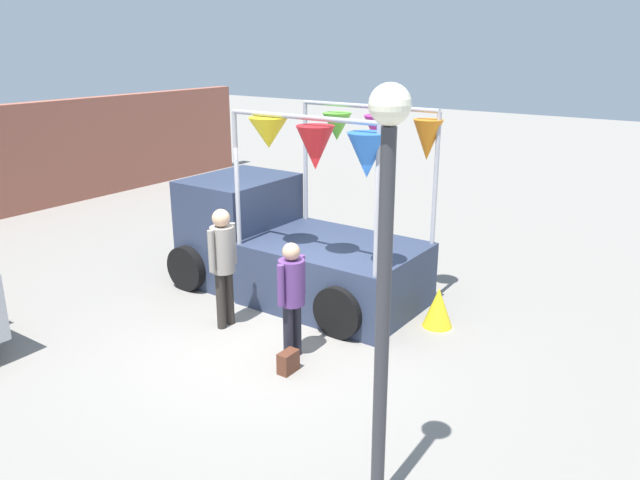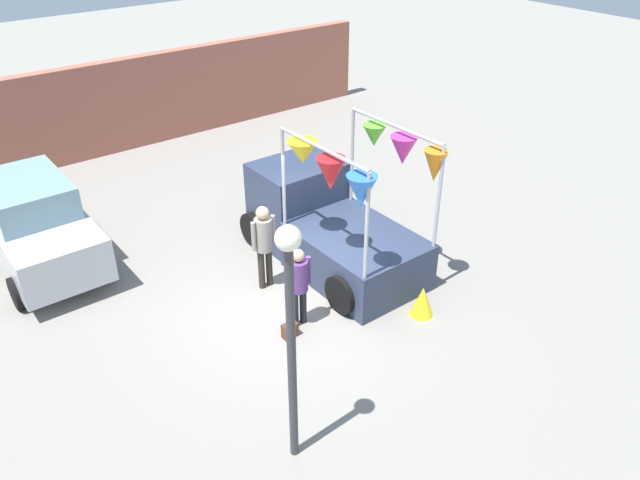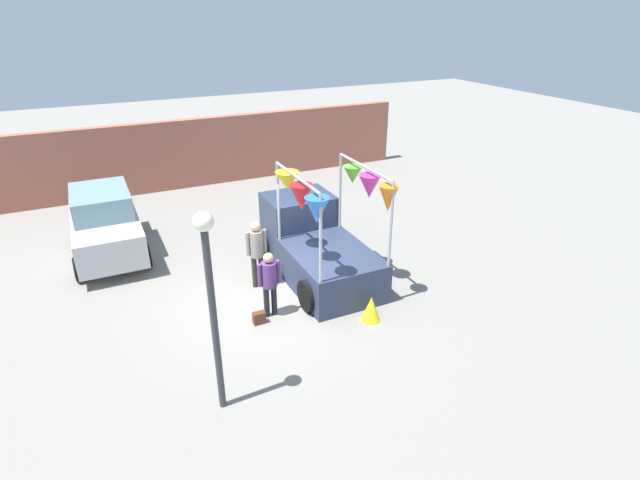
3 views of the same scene
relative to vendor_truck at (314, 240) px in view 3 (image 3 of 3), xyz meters
The scene contains 9 objects.
ground_plane 2.06m from the vendor_truck, 148.14° to the right, with size 60.00×60.00×0.00m, color gray.
vendor_truck is the anchor object (origin of this frame).
parked_car 5.94m from the vendor_truck, 144.80° to the left, with size 1.88×4.00×1.88m.
person_customer 2.35m from the vendor_truck, 139.92° to the right, with size 0.53×0.34×1.59m.
person_vendor 1.63m from the vendor_truck, behind, with size 0.53×0.34×1.77m.
handbag 2.85m from the vendor_truck, 141.43° to the right, with size 0.28×0.16×0.28m, color #592D1E.
street_lamp 5.48m from the vendor_truck, 132.97° to the right, with size 0.32×0.32×3.73m.
brick_boundary_wall 8.49m from the vendor_truck, 100.66° to the left, with size 18.00×0.36×2.60m, color #9E5947.
folded_kite_bundle_sunflower 2.76m from the vendor_truck, 86.51° to the right, with size 0.44×0.44×0.60m, color yellow.
Camera 3 is at (-3.37, -9.73, 6.47)m, focal length 28.00 mm.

